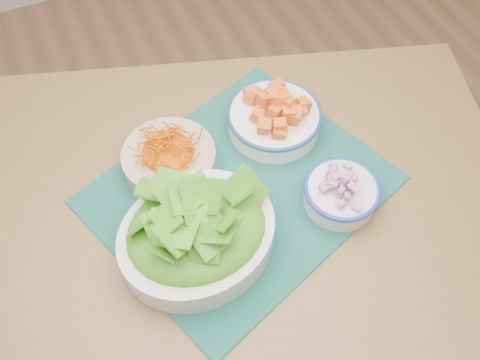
# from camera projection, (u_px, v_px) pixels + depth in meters

# --- Properties ---
(table) EXTENTS (1.36, 1.11, 0.75)m
(table) POSITION_uv_depth(u_px,v_px,m) (224.00, 224.00, 1.14)
(table) COLOR brown
(table) RESTS_ON ground
(placemat) EXTENTS (0.65, 0.60, 0.00)m
(placemat) POSITION_uv_depth(u_px,v_px,m) (240.00, 189.00, 1.07)
(placemat) COLOR #0B3631
(placemat) RESTS_ON table
(carrot_bowl) EXTENTS (0.22, 0.22, 0.07)m
(carrot_bowl) POSITION_uv_depth(u_px,v_px,m) (169.00, 156.00, 1.07)
(carrot_bowl) COLOR #C3B391
(carrot_bowl) RESTS_ON placemat
(squash_bowl) EXTENTS (0.21, 0.21, 0.10)m
(squash_bowl) POSITION_uv_depth(u_px,v_px,m) (274.00, 114.00, 1.11)
(squash_bowl) COLOR white
(squash_bowl) RESTS_ON placemat
(lettuce_bowl) EXTENTS (0.33, 0.30, 0.14)m
(lettuce_bowl) POSITION_uv_depth(u_px,v_px,m) (196.00, 229.00, 0.94)
(lettuce_bowl) COLOR silver
(lettuce_bowl) RESTS_ON placemat
(onion_bowl) EXTENTS (0.15, 0.15, 0.07)m
(onion_bowl) POSITION_uv_depth(u_px,v_px,m) (341.00, 191.00, 1.02)
(onion_bowl) COLOR silver
(onion_bowl) RESTS_ON placemat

